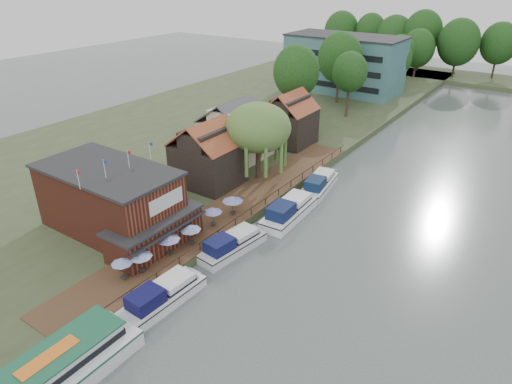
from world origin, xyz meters
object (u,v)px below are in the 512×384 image
Objects in this scene: umbrella_2 at (169,245)px; umbrella_4 at (213,217)px; cruiser_2 at (289,208)px; cruiser_0 at (162,293)px; cottage_c at (290,118)px; umbrella_1 at (141,262)px; umbrella_3 at (191,235)px; willow at (258,142)px; pub at (123,204)px; umbrella_5 at (233,206)px; hotel_block at (344,63)px; swan at (133,318)px; umbrella_0 at (123,269)px; cottage_b at (236,128)px; cruiser_1 at (232,242)px; tour_boat at (43,380)px; cottage_a at (208,153)px; cruiser_3 at (320,182)px.

umbrella_4 is (0.05, 6.79, 0.00)m from umbrella_2.
umbrella_4 is 0.22× the size of cruiser_2.
cottage_c is at bearing 107.22° from cruiser_0.
umbrella_2 is at bearing 89.05° from umbrella_1.
umbrella_3 is (7.33, -31.77, -2.96)m from cottage_c.
willow is at bearing 143.68° from cruiser_2.
pub is 12.23m from umbrella_5.
swan is (17.91, -79.15, -6.93)m from hotel_block.
umbrella_0 is at bearing -108.07° from cruiser_2.
cottage_b is 0.92× the size of willow.
pub is at bearing -83.57° from hotel_block.
cruiser_0 is (4.33, 0.56, -1.10)m from umbrella_0.
umbrella_5 is 5.99m from cruiser_1.
cruiser_1 is at bearing 25.37° from pub.
umbrella_0 is 4.50m from cruiser_0.
tour_boat is (4.03, -23.20, -0.67)m from umbrella_4.
cottage_a is at bearing 112.13° from umbrella_1.
tour_boat is at bearing -67.18° from umbrella_0.
cottage_b is (-4.00, 25.00, 0.60)m from pub.
willow is 21.01m from umbrella_2.
pub is at bearing 156.21° from cruiser_0.
umbrella_0 is at bearing -104.94° from cruiser_1.
hotel_block is 70.63m from umbrella_3.
hotel_block reaches higher than umbrella_5.
cruiser_0 reaches higher than swan.
cruiser_3 is at bearing 79.59° from umbrella_2.
cruiser_2 is (4.72, 4.79, -0.98)m from umbrella_5.
cottage_c is at bearing 117.08° from cruiser_1.
umbrella_4 is at bearing 99.63° from tour_boat.
umbrella_0 is (10.19, -30.68, -2.96)m from cottage_b.
pub reaches higher than tour_boat.
cottage_b is 1.01× the size of cruiser_1.
umbrella_2 is at bearing 111.98° from swan.
umbrella_3 is (15.33, -68.77, -4.86)m from hotel_block.
hotel_block reaches higher than cottage_b.
umbrella_2 is 2.67m from umbrella_3.
willow is at bearing 99.14° from umbrella_2.
cruiser_0 is at bearing -72.28° from umbrella_4.
cottage_a is 3.62× the size of umbrella_1.
hotel_block is at bearing 102.71° from willow.
cruiser_0 is 3.24m from swan.
umbrella_3 is at bearing -87.71° from umbrella_5.
cottage_b reaches higher than umbrella_1.
umbrella_4 is at bearing 86.97° from umbrella_0.
umbrella_0 reaches higher than swan.
tour_boat is (11.86, -31.79, -3.63)m from cottage_a.
umbrella_2 is (10.78, -25.38, -2.96)m from cottage_b.
cruiser_3 is at bearing 89.36° from tour_boat.
cruiser_0 is (10.51, -5.12, -3.46)m from pub.
umbrella_2 is 0.16× the size of tour_boat.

